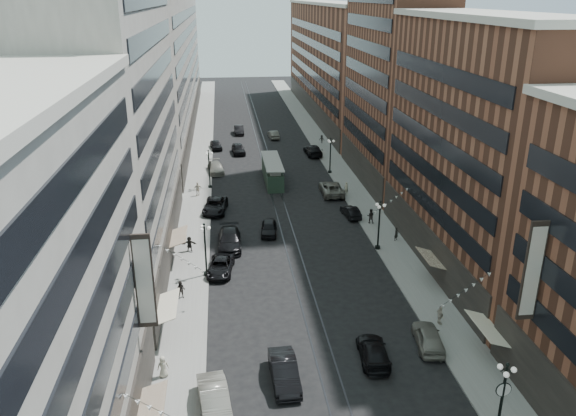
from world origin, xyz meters
name	(u,v)px	position (x,y,z in m)	size (l,w,h in m)	color
ground	(271,176)	(0.00, 60.00, 0.00)	(220.00, 220.00, 0.00)	black
sidewalk_west	(200,160)	(-11.00, 70.00, 0.07)	(4.00, 180.00, 0.15)	gray
sidewalk_east	(329,155)	(11.00, 70.00, 0.07)	(4.00, 180.00, 0.15)	gray
rail_west	(262,158)	(-0.70, 70.00, 0.01)	(0.12, 180.00, 0.02)	#2D2D33
rail_east	(270,158)	(0.70, 70.00, 0.01)	(0.12, 180.00, 0.02)	#2D2D33
building_west_near	(5,360)	(-17.00, 0.00, 11.00)	(8.00, 30.00, 22.00)	#AAA397
building_west_mid	(119,128)	(-17.00, 33.00, 14.00)	(8.00, 36.00, 28.00)	#AAA397
building_west_far	(170,63)	(-17.00, 96.00, 13.00)	(8.00, 90.00, 26.00)	#AAA397
building_east_mid	(474,150)	(17.00, 28.00, 12.00)	(8.00, 30.00, 24.00)	brown
building_east_tower	(395,34)	(17.00, 56.00, 21.00)	(8.00, 26.00, 42.00)	brown
building_east_far	(328,61)	(17.00, 105.00, 12.00)	(8.00, 72.00, 24.00)	brown
lamppost_sw_far	(205,248)	(-9.20, 28.00, 3.10)	(1.03, 1.14, 5.52)	black
lamppost_sw_mid	(209,168)	(-9.20, 55.00, 3.10)	(1.03, 1.14, 5.52)	black
lamppost_se_near	(502,397)	(9.20, 4.00, 3.22)	(1.08, 1.14, 5.52)	black
lamppost_se_far	(379,224)	(9.20, 32.00, 3.10)	(1.03, 1.14, 5.52)	black
lamppost_se_mid	(330,154)	(9.20, 60.00, 3.10)	(1.03, 1.14, 5.52)	black
streetcar	(272,172)	(0.00, 57.29, 1.46)	(2.53, 11.41, 3.16)	#273E2D
car_1	(214,401)	(-8.32, 8.47, 0.89)	(1.89, 5.41, 1.78)	gray
car_2	(221,266)	(-7.83, 28.54, 0.71)	(2.35, 5.09, 1.42)	black
car_4	(428,337)	(8.40, 14.05, 0.83)	(1.96, 4.87, 1.66)	slate
car_5	(284,372)	(-3.37, 11.03, 0.87)	(1.83, 5.26, 1.73)	black
car_6	(373,351)	(3.63, 12.83, 0.75)	(2.09, 5.14, 1.49)	black
pedestrian_1	(163,367)	(-12.01, 12.46, 0.99)	(0.82, 0.45, 1.69)	#B7B198
pedestrian_2	(181,290)	(-11.41, 23.74, 0.98)	(0.81, 0.44, 1.66)	black
pedestrian_4	(440,315)	(10.40, 16.81, 0.98)	(0.97, 0.44, 1.66)	#B9AC9A
car_7	(215,206)	(-8.40, 45.56, 0.83)	(2.76, 5.98, 1.66)	black
car_8	(216,168)	(-8.40, 62.57, 0.80)	(2.24, 5.51, 1.60)	slate
car_9	(216,145)	(-8.40, 76.79, 0.78)	(1.85, 4.59, 1.56)	black
car_10	(351,212)	(8.40, 41.81, 0.69)	(1.46, 4.18, 1.38)	black
car_11	(331,188)	(7.60, 50.44, 0.87)	(2.90, 6.28, 1.75)	slate
car_12	(313,150)	(8.27, 70.83, 0.89)	(2.49, 6.11, 1.77)	black
car_13	(238,149)	(-4.50, 73.29, 0.88)	(2.09, 5.18, 1.77)	black
car_14	(274,135)	(2.62, 83.56, 0.76)	(1.61, 4.62, 1.52)	#616156
pedestrian_5	(189,244)	(-11.12, 33.76, 0.98)	(1.54, 0.44, 1.66)	black
pedestrian_6	(198,189)	(-10.79, 51.65, 1.10)	(1.12, 0.51, 1.90)	beige
pedestrian_7	(371,216)	(10.25, 39.21, 1.06)	(0.88, 0.48, 1.82)	black
pedestrian_8	(346,188)	(9.50, 49.66, 1.06)	(0.66, 0.44, 1.82)	beige
pedestrian_9	(322,139)	(11.13, 78.34, 0.91)	(0.98, 0.40, 1.51)	black
car_extra_0	(239,130)	(-3.88, 88.01, 0.83)	(1.76, 5.06, 1.67)	black
car_extra_1	(269,228)	(-2.20, 37.68, 0.76)	(1.79, 4.44, 1.51)	black
car_extra_2	(230,240)	(-6.80, 34.52, 0.90)	(2.51, 6.17, 1.79)	black
pedestrian_extra_0	(396,234)	(11.84, 33.89, 0.92)	(0.56, 0.37, 1.53)	black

